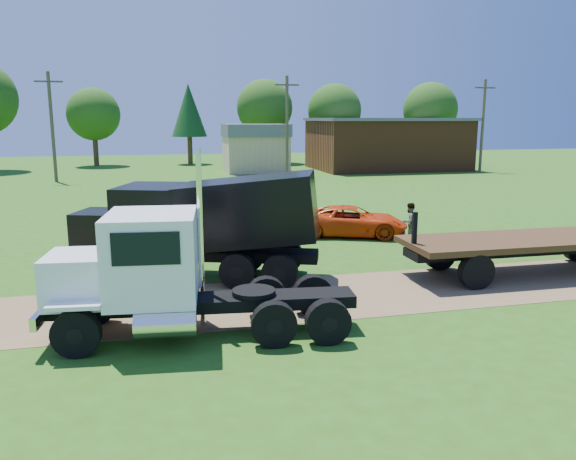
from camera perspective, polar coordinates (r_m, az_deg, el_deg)
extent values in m
plane|color=#2D5011|center=(17.42, 7.88, -6.35)|extent=(140.00, 140.00, 0.00)
cube|color=brown|center=(17.41, 7.88, -6.33)|extent=(120.00, 4.20, 0.01)
cube|color=black|center=(14.07, -8.33, -7.31)|extent=(7.44, 1.76, 0.30)
cylinder|color=black|center=(13.54, -20.72, -9.80)|extent=(1.11, 0.46, 1.08)
cylinder|color=black|center=(13.54, -20.72, -9.80)|extent=(0.42, 0.40, 0.38)
cylinder|color=black|center=(15.47, -18.94, -7.04)|extent=(1.11, 0.46, 1.08)
cylinder|color=black|center=(15.47, -18.94, -7.04)|extent=(0.42, 0.40, 0.38)
cylinder|color=black|center=(13.21, -1.44, -9.56)|extent=(1.11, 0.46, 1.08)
cylinder|color=black|center=(13.21, -1.44, -9.56)|extent=(0.42, 0.40, 0.38)
cylinder|color=black|center=(15.19, -2.25, -6.76)|extent=(1.11, 0.46, 1.08)
cylinder|color=black|center=(15.19, -2.25, -6.76)|extent=(0.42, 0.40, 0.38)
cylinder|color=black|center=(13.39, 4.09, -9.30)|extent=(1.11, 0.46, 1.08)
cylinder|color=black|center=(13.39, 4.09, -9.30)|extent=(0.42, 0.40, 0.38)
cylinder|color=black|center=(15.35, 2.54, -6.57)|extent=(1.11, 0.46, 1.08)
cylinder|color=black|center=(15.35, 2.54, -6.57)|extent=(0.42, 0.40, 0.38)
cube|color=white|center=(14.20, -19.84, -4.58)|extent=(1.95, 1.86, 1.18)
cube|color=silver|center=(14.44, -23.26, -4.79)|extent=(0.24, 1.48, 0.98)
cube|color=silver|center=(14.64, -23.24, -7.38)|extent=(0.40, 2.27, 0.30)
cube|color=white|center=(13.81, -13.59, -2.54)|extent=(2.32, 2.58, 2.07)
cube|color=black|center=(13.87, -17.83, -0.84)|extent=(0.27, 1.96, 0.84)
cube|color=black|center=(12.56, -14.25, -1.87)|extent=(1.47, 0.21, 0.74)
cube|color=black|center=(14.88, -13.18, 0.20)|extent=(1.47, 0.21, 0.74)
cube|color=white|center=(13.33, -20.91, -7.23)|extent=(1.22, 0.57, 0.10)
cube|color=white|center=(15.29, -19.09, -4.76)|extent=(1.22, 0.57, 0.10)
cylinder|color=silver|center=(13.09, -12.33, -9.35)|extent=(1.44, 0.74, 0.59)
cylinder|color=silver|center=(14.20, -8.86, -0.97)|extent=(0.15, 0.15, 4.53)
cylinder|color=black|center=(14.02, -3.50, -6.30)|extent=(1.20, 1.20, 0.12)
cube|color=black|center=(18.93, -9.49, -2.39)|extent=(8.11, 3.68, 0.31)
cylinder|color=black|center=(19.05, -19.33, -3.59)|extent=(1.19, 0.71, 1.13)
cylinder|color=black|center=(19.05, -19.33, -3.59)|extent=(0.50, 0.49, 0.40)
cylinder|color=black|center=(20.97, -16.88, -2.11)|extent=(1.19, 0.71, 1.13)
cylinder|color=black|center=(20.97, -16.88, -2.11)|extent=(0.50, 0.49, 0.40)
cylinder|color=black|center=(17.61, -5.17, -4.17)|extent=(1.19, 0.71, 1.13)
cylinder|color=black|center=(17.61, -5.17, -4.17)|extent=(0.50, 0.49, 0.40)
cylinder|color=black|center=(19.67, -4.01, -2.51)|extent=(1.19, 0.71, 1.13)
cylinder|color=black|center=(19.67, -4.01, -2.51)|extent=(0.50, 0.49, 0.40)
cylinder|color=black|center=(17.42, -0.83, -4.30)|extent=(1.19, 0.71, 1.13)
cylinder|color=black|center=(17.42, -0.83, -4.30)|extent=(0.50, 0.49, 0.40)
cylinder|color=black|center=(19.50, -0.13, -2.61)|extent=(1.19, 0.71, 1.13)
cylinder|color=black|center=(19.50, -0.13, -2.61)|extent=(0.50, 0.49, 0.40)
cube|color=black|center=(19.75, -17.95, 0.07)|extent=(2.32, 2.26, 1.23)
cube|color=silver|center=(20.14, -20.36, -0.02)|extent=(0.59, 1.48, 1.03)
cube|color=black|center=(19.07, -13.49, 1.35)|extent=(2.76, 3.01, 2.06)
cube|color=black|center=(19.35, -16.38, 2.73)|extent=(0.73, 1.96, 0.82)
cube|color=black|center=(18.24, -4.01, 2.01)|extent=(5.07, 3.82, 2.50)
imported|color=red|center=(25.59, 6.60, 0.92)|extent=(5.36, 3.84, 1.35)
cube|color=#3C2513|center=(20.82, 23.63, -0.93)|extent=(9.04, 2.83, 0.20)
cube|color=black|center=(20.88, 23.57, -1.69)|extent=(9.01, 1.25, 0.28)
cylinder|color=black|center=(18.46, 18.58, -4.02)|extent=(1.13, 0.35, 1.12)
cylinder|color=black|center=(20.44, 15.16, -2.36)|extent=(1.13, 0.35, 1.12)
cube|color=black|center=(18.46, 12.73, 0.07)|extent=(0.14, 0.14, 1.12)
imported|color=#999999|center=(24.85, 12.24, 0.80)|extent=(0.99, 0.88, 1.68)
cube|color=brown|center=(60.53, 9.99, 8.50)|extent=(15.00, 10.00, 5.00)
cube|color=#5B5B60|center=(60.46, 10.07, 11.01)|extent=(15.40, 10.40, 0.30)
cube|color=tan|center=(56.44, -3.30, 7.75)|extent=(6.00, 5.00, 3.60)
cube|color=#5B5B60|center=(56.35, -3.33, 10.08)|extent=(6.20, 5.40, 1.20)
cylinder|color=#463828|center=(51.01, -22.84, 9.57)|extent=(0.28, 0.28, 9.00)
cube|color=#463828|center=(51.09, -23.16, 13.71)|extent=(2.20, 0.14, 0.14)
cylinder|color=#463828|center=(51.87, -0.10, 10.44)|extent=(0.28, 0.28, 9.00)
cube|color=#463828|center=(51.95, -0.10, 14.53)|extent=(2.20, 0.14, 0.14)
cylinder|color=#463828|center=(59.82, 19.16, 9.94)|extent=(0.28, 0.28, 9.00)
cube|color=#463828|center=(59.89, 19.39, 13.48)|extent=(2.20, 0.14, 0.14)
cylinder|color=#3C2818|center=(67.15, -18.93, 7.50)|extent=(0.56, 0.56, 3.08)
sphere|color=#224812|center=(67.05, -19.16, 11.06)|extent=(5.80, 5.80, 5.80)
cylinder|color=#3C2818|center=(66.94, -9.91, 7.99)|extent=(0.56, 0.56, 3.23)
cone|color=#0F3315|center=(66.84, -10.05, 11.90)|extent=(4.06, 4.06, 6.00)
cylinder|color=#3C2818|center=(67.65, -2.36, 8.29)|extent=(0.56, 0.56, 3.49)
sphere|color=#224812|center=(67.57, -2.40, 12.31)|extent=(6.59, 6.59, 6.59)
cylinder|color=#3C2818|center=(67.43, 4.68, 8.18)|extent=(0.56, 0.56, 3.31)
sphere|color=#224812|center=(67.34, 4.74, 12.00)|extent=(6.24, 6.24, 6.24)
cylinder|color=#3C2818|center=(70.12, 14.06, 8.03)|extent=(0.56, 0.56, 3.38)
sphere|color=#224812|center=(70.04, 14.25, 11.78)|extent=(6.38, 6.38, 6.38)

